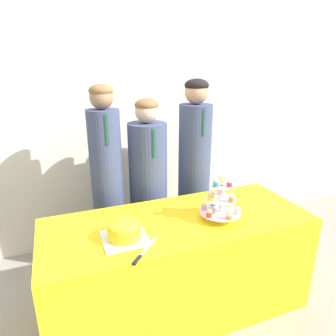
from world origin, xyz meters
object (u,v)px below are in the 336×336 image
student_0 (108,188)px  student_1 (149,191)px  student_2 (194,175)px  cake_knife (142,255)px  cupcake_stand (220,200)px  round_cake (124,230)px

student_0 → student_1: (0.34, 0.00, -0.08)m
student_2 → cake_knife: bearing=-129.7°
cupcake_stand → student_2: 0.72m
student_2 → student_1: bearing=-180.0°
student_0 → student_2: 0.77m
student_1 → student_2: bearing=0.0°
student_2 → round_cake: bearing=-138.2°
cake_knife → round_cake: bearing=57.4°
round_cake → student_2: student_2 is taller
round_cake → student_2: bearing=41.8°
student_0 → cake_knife: bearing=-89.1°
cupcake_stand → student_2: (0.15, 0.70, -0.08)m
round_cake → student_2: (0.81, 0.72, -0.01)m
round_cake → student_0: student_0 is taller
cupcake_stand → student_2: student_2 is taller
round_cake → cupcake_stand: size_ratio=0.86×
student_0 → student_1: student_0 is taller
round_cake → student_2: size_ratio=0.16×
cake_knife → cupcake_stand: bearing=-27.1°
student_1 → round_cake: bearing=-117.6°
round_cake → student_1: size_ratio=0.18×
student_2 → student_0: bearing=-180.0°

